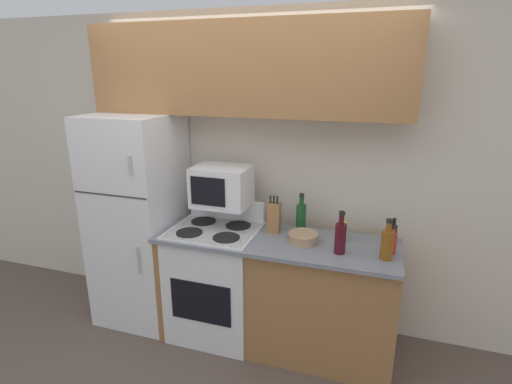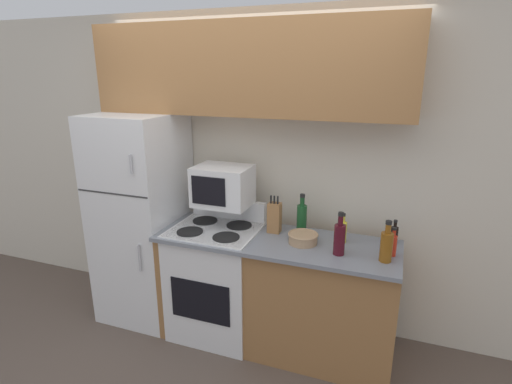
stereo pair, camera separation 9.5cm
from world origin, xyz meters
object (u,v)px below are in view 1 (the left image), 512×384
Objects in this scene: bottle_wine_green at (301,216)px; refrigerator at (140,220)px; stove at (216,280)px; microwave at (222,186)px; bottle_cooking_spray at (342,230)px; bowl at (303,237)px; bottle_hot_sauce at (393,243)px; bottle_soy_sauce at (393,233)px; knife_block at (274,217)px; bottle_whiskey at (387,244)px; bottle_wine_red at (340,237)px.

refrigerator is at bearing -174.07° from bottle_wine_green.
stove is 2.50× the size of microwave.
bowl is at bearing -156.80° from bottle_cooking_spray.
bottle_soy_sauce is (0.00, 0.21, -0.01)m from bottle_hot_sauce.
bowl is 1.21× the size of bottle_soy_sauce.
bottle_whiskey is at bearing -14.83° from knife_block.
microwave is 1.43× the size of bottle_wine_green.
microwave is (0.74, 0.05, 0.35)m from refrigerator.
bottle_wine_red is at bearing -87.50° from bottle_cooking_spray.
bottle_hot_sauce is 0.91× the size of bottle_cooking_spray.
bottle_cooking_spray is (0.26, 0.11, 0.05)m from bowl.
bowl is 0.23m from bottle_wine_green.
bottle_wine_red reaches higher than stove.
bottle_hot_sauce is 0.67× the size of bottle_wine_red.
stove is 3.66× the size of knife_block.
knife_block is 0.98× the size of bottle_wine_red.
knife_block reaches higher than bottle_soy_sauce.
bottle_whiskey is 0.37m from bottle_cooking_spray.
bottle_wine_green is 1.50× the size of bottle_hot_sauce.
stove is 0.86m from bottle_wine_green.
bottle_hot_sauce is (0.67, -0.20, -0.04)m from bottle_wine_green.
bottle_wine_red is at bearing -5.59° from refrigerator.
knife_block is 0.86m from bottle_whiskey.
knife_block is 0.21m from bottle_wine_green.
bottle_hot_sauce is at bearing -16.43° from bottle_cooking_spray.
bottle_soy_sauce is (0.68, 0.00, -0.05)m from bottle_wine_green.
knife_block reaches higher than bottle_whiskey.
knife_block is (0.42, 0.01, -0.21)m from microwave.
refrigerator is at bearing 177.14° from bowl.
stove is 0.72m from knife_block.
knife_block is at bearing -174.15° from bottle_soy_sauce.
bowl is at bearing -179.17° from bottle_hot_sauce.
bottle_hot_sauce is at bearing -16.77° from bottle_wine_green.
bottle_soy_sauce is 0.64× the size of bottle_whiskey.
bottle_hot_sauce is at bearing -7.70° from knife_block.
bottle_wine_green is (0.64, 0.21, 0.55)m from stove.
microwave is 0.97m from bottle_cooking_spray.
microwave is at bearing 78.28° from stove.
stove is at bearing 179.51° from bowl.
bowl is 0.58m from bottle_whiskey.
microwave is 0.47m from knife_block.
bottle_cooking_spray is (0.96, 0.11, 0.52)m from stove.
bottle_wine_green is at bearing 154.33° from bottle_whiskey.
bottle_wine_green reaches higher than knife_block.
bowl is at bearing -0.49° from stove.
bottle_wine_green reaches higher than bowl.
bottle_wine_green is 0.45m from bottle_wine_red.
bowl is 0.65m from bottle_soy_sauce.
bottle_wine_green is (-0.06, 0.21, 0.08)m from bowl.
stove is 4.92× the size of bowl.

